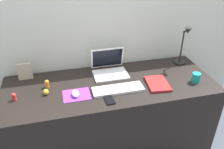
# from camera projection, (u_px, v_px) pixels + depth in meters

# --- Properties ---
(ground_plane) EXTENTS (6.00, 6.00, 0.00)m
(ground_plane) POSITION_uv_depth(u_px,v_px,m) (111.00, 146.00, 2.30)
(ground_plane) COLOR #474C56
(back_wall) EXTENTS (2.97, 0.05, 1.39)m
(back_wall) POSITION_uv_depth(u_px,v_px,m) (101.00, 68.00, 2.27)
(back_wall) COLOR beige
(back_wall) RESTS_ON ground_plane
(desk) EXTENTS (1.77, 0.68, 0.74)m
(desk) POSITION_uv_depth(u_px,v_px,m) (110.00, 118.00, 2.11)
(desk) COLOR black
(desk) RESTS_ON ground_plane
(laptop) EXTENTS (0.30, 0.26, 0.21)m
(laptop) POSITION_uv_depth(u_px,v_px,m) (109.00, 67.00, 2.07)
(laptop) COLOR white
(laptop) RESTS_ON desk
(keyboard) EXTENTS (0.41, 0.13, 0.02)m
(keyboard) POSITION_uv_depth(u_px,v_px,m) (118.00, 89.00, 1.84)
(keyboard) COLOR white
(keyboard) RESTS_ON desk
(mousepad) EXTENTS (0.21, 0.17, 0.00)m
(mousepad) POSITION_uv_depth(u_px,v_px,m) (77.00, 95.00, 1.79)
(mousepad) COLOR purple
(mousepad) RESTS_ON desk
(mouse) EXTENTS (0.06, 0.10, 0.03)m
(mouse) POSITION_uv_depth(u_px,v_px,m) (75.00, 93.00, 1.77)
(mouse) COLOR white
(mouse) RESTS_ON mousepad
(cell_phone) EXTENTS (0.07, 0.13, 0.01)m
(cell_phone) POSITION_uv_depth(u_px,v_px,m) (109.00, 99.00, 1.73)
(cell_phone) COLOR black
(cell_phone) RESTS_ON desk
(desk_lamp) EXTENTS (0.11, 0.14, 0.37)m
(desk_lamp) POSITION_uv_depth(u_px,v_px,m) (183.00, 47.00, 2.14)
(desk_lamp) COLOR black
(desk_lamp) RESTS_ON desk
(notebook_pad) EXTENTS (0.19, 0.26, 0.02)m
(notebook_pad) POSITION_uv_depth(u_px,v_px,m) (157.00, 84.00, 1.91)
(notebook_pad) COLOR maroon
(notebook_pad) RESTS_ON desk
(picture_frame) EXTENTS (0.12, 0.02, 0.15)m
(picture_frame) POSITION_uv_depth(u_px,v_px,m) (25.00, 72.00, 1.96)
(picture_frame) COLOR #B2A58C
(picture_frame) RESTS_ON desk
(coffee_mug) EXTENTS (0.07, 0.07, 0.08)m
(coffee_mug) POSITION_uv_depth(u_px,v_px,m) (196.00, 78.00, 1.94)
(coffee_mug) COLOR teal
(coffee_mug) RESTS_ON desk
(toy_figurine_yellow) EXTENTS (0.04, 0.04, 0.05)m
(toy_figurine_yellow) POSITION_uv_depth(u_px,v_px,m) (46.00, 92.00, 1.78)
(toy_figurine_yellow) COLOR yellow
(toy_figurine_yellow) RESTS_ON desk
(toy_figurine_red) EXTENTS (0.03, 0.03, 0.06)m
(toy_figurine_red) POSITION_uv_depth(u_px,v_px,m) (14.00, 96.00, 1.72)
(toy_figurine_red) COLOR red
(toy_figurine_red) RESTS_ON desk
(toy_figurine_orange) EXTENTS (0.04, 0.04, 0.07)m
(toy_figurine_orange) POSITION_uv_depth(u_px,v_px,m) (47.00, 83.00, 1.87)
(toy_figurine_orange) COLOR orange
(toy_figurine_orange) RESTS_ON desk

